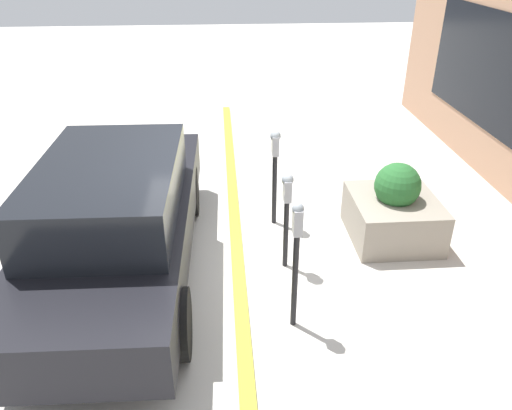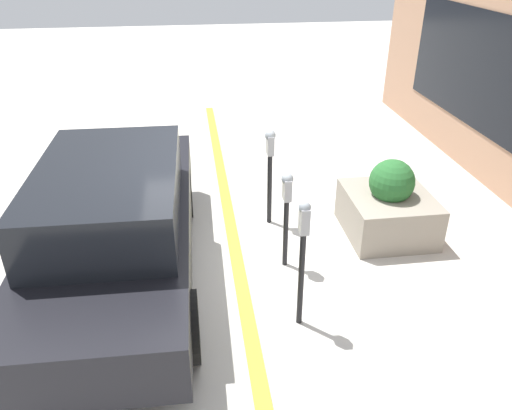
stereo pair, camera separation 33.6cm
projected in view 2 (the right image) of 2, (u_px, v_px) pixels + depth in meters
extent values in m
plane|color=beige|center=(244.00, 267.00, 6.52)|extent=(40.00, 40.00, 0.00)
cube|color=gold|center=(238.00, 266.00, 6.50)|extent=(13.50, 0.16, 0.04)
cube|color=black|center=(468.00, 66.00, 8.85)|extent=(4.05, 0.02, 1.93)
cylinder|color=black|center=(301.00, 279.00, 5.31)|extent=(0.06, 0.06, 1.18)
cube|color=#99999E|center=(304.00, 220.00, 4.96)|extent=(0.15, 0.09, 0.29)
sphere|color=gray|center=(305.00, 208.00, 4.89)|extent=(0.12, 0.12, 0.12)
cylinder|color=black|center=(286.00, 233.00, 6.34)|extent=(0.06, 0.06, 0.97)
cube|color=#99999E|center=(287.00, 189.00, 6.04)|extent=(0.17, 0.09, 0.28)
sphere|color=gray|center=(287.00, 179.00, 5.98)|extent=(0.15, 0.15, 0.15)
cylinder|color=black|center=(270.00, 189.00, 7.28)|extent=(0.07, 0.07, 1.10)
cube|color=#99999E|center=(270.00, 145.00, 6.95)|extent=(0.18, 0.09, 0.28)
sphere|color=gray|center=(270.00, 135.00, 6.88)|extent=(0.15, 0.15, 0.15)
cube|color=gray|center=(387.00, 214.00, 7.12)|extent=(1.25, 1.17, 0.62)
sphere|color=#28662D|center=(392.00, 182.00, 6.88)|extent=(0.63, 0.63, 0.63)
cube|color=black|center=(119.00, 231.00, 6.02)|extent=(4.80, 1.83, 0.60)
cube|color=black|center=(109.00, 192.00, 5.56)|extent=(2.51, 1.57, 0.64)
cylinder|color=black|center=(185.00, 193.00, 7.54)|extent=(0.75, 0.21, 0.75)
cylinder|color=black|center=(76.00, 200.00, 7.35)|extent=(0.75, 0.21, 0.75)
cylinder|color=black|center=(189.00, 327.00, 4.97)|extent=(0.75, 0.21, 0.75)
cylinder|color=black|center=(22.00, 343.00, 4.78)|extent=(0.75, 0.21, 0.75)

